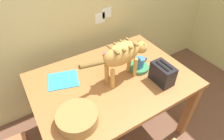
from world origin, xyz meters
TOP-DOWN VIEW (x-y plane):
  - dining_table at (0.15, 1.20)m, footprint 1.34×0.96m
  - cat at (0.24, 1.17)m, footprint 0.63×0.18m
  - saucer_bowl at (0.43, 1.19)m, footprint 0.18×0.18m
  - coffee_mug at (0.43, 1.19)m, footprint 0.13×0.08m
  - magazine at (-0.22, 1.40)m, footprint 0.30×0.28m
  - book_stack at (0.34, 1.48)m, footprint 0.18×0.14m
  - wicker_basket at (-0.28, 0.95)m, footprint 0.28×0.28m
  - toaster at (0.49, 0.96)m, footprint 0.12×0.20m

SIDE VIEW (x-z plane):
  - dining_table at x=0.15m, z-range 0.29..1.04m
  - magazine at x=-0.22m, z-range 0.75..0.75m
  - saucer_bowl at x=0.43m, z-range 0.75..0.78m
  - book_stack at x=0.34m, z-range 0.75..0.78m
  - wicker_basket at x=-0.28m, z-range 0.75..0.84m
  - coffee_mug at x=0.43m, z-range 0.78..0.87m
  - toaster at x=0.49m, z-range 0.75..0.92m
  - cat at x=0.24m, z-range 0.82..1.17m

